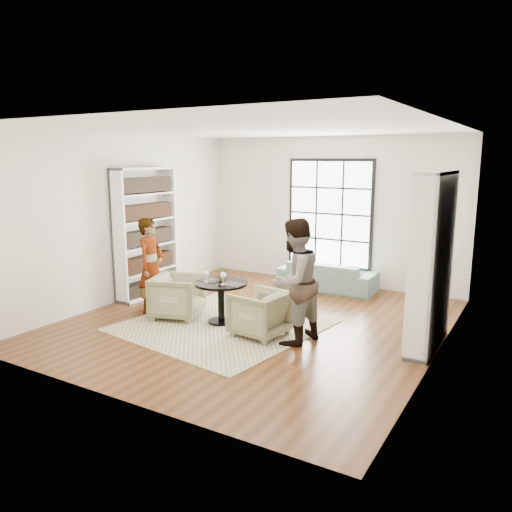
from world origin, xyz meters
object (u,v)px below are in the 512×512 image
Objects in this scene: flower_centerpiece at (222,274)px; pedestal_table at (221,293)px; armchair_left at (178,296)px; armchair_right at (260,313)px; wine_glass_right at (223,276)px; person_left at (151,266)px; sofa at (327,275)px; wine_glass_left at (206,274)px; person_right at (294,282)px.

pedestal_table is at bearing -75.07° from flower_centerpiece.
armchair_left reaches higher than armchair_right.
flower_centerpiece is (-0.14, 0.19, -0.04)m from wine_glass_right.
person_left is at bearing -174.60° from pedestal_table.
flower_centerpiece reaches higher than sofa.
wine_glass_right is at bearing 0.21° from wine_glass_left.
armchair_right is (1.58, -0.06, -0.02)m from armchair_left.
person_left reaches higher than flower_centerpiece.
wine_glass_right is at bearing -53.68° from flower_centerpiece.
armchair_right is (0.16, -2.95, 0.06)m from sofa.
armchair_left is 1.58m from armchair_right.
flower_centerpiece is at bearing 104.93° from pedestal_table.
wine_glass_left reaches higher than armchair_right.
armchair_left is (-0.78, -0.13, -0.13)m from pedestal_table.
flower_centerpiece is (1.31, 0.20, -0.03)m from person_left.
wine_glass_right is at bearing -100.10° from person_left.
pedestal_table is at bearing 76.32° from sofa.
person_left is at bearing -179.73° from wine_glass_left.
flower_centerpiece is at bearing 75.60° from sofa.
armchair_right is 4.13× the size of wine_glass_left.
sofa is 10.62× the size of wine_glass_left.
wine_glass_left is (-1.54, 0.06, -0.09)m from person_right.
person_left is at bearing -179.74° from wine_glass_right.
flower_centerpiece reaches higher than armchair_left.
person_right is (1.36, -0.18, 0.40)m from pedestal_table.
sofa is at bearing 76.96° from pedestal_table.
pedestal_table is 0.38m from wine_glass_left.
person_right reaches higher than person_left.
person_right is (2.68, -0.06, 0.08)m from person_left.
pedestal_table is 1.37m from person_left.
flower_centerpiece reaches higher than pedestal_table.
sofa is 1.19× the size of person_left.
armchair_right is 0.46× the size of person_left.
pedestal_table is 4.16× the size of wine_glass_right.
sofa is 3.54m from person_left.
person_left is 1.14m from wine_glass_left.
armchair_left is 0.73m from wine_glass_left.
person_left is at bearing 55.19° from sofa.
flower_centerpiece is (0.76, 0.20, 0.42)m from armchair_left.
person_right reaches higher than flower_centerpiece.
armchair_right is at bearing -111.02° from armchair_left.
wine_glass_right is at bearing 79.13° from sofa.
armchair_left is 0.48× the size of person_left.
armchair_left is at bearing 63.30° from sofa.
wine_glass_right is (-0.52, -2.89, 0.53)m from sofa.
person_right is (0.55, 0.00, 0.54)m from armchair_right.
sofa is 3.05m from wine_glass_left.
person_right is 8.20× the size of flower_centerpiece.
person_left reaches higher than wine_glass_left.
person_right is 8.84× the size of wine_glass_right.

